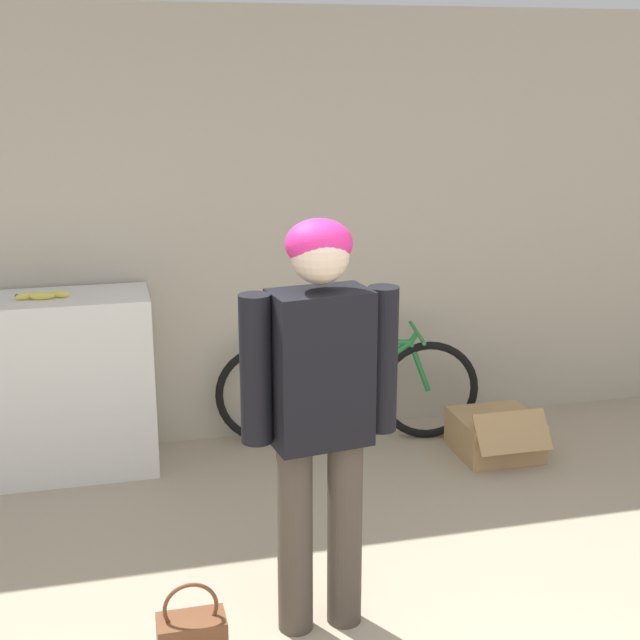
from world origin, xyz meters
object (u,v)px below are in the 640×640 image
at_px(banana, 41,295).
at_px(cardboard_box, 495,434).
at_px(bicycle, 348,389).
at_px(person, 320,395).
at_px(handbag, 192,637).

distance_m(banana, cardboard_box, 2.75).
relative_size(bicycle, banana, 5.41).
height_order(person, bicycle, person).
height_order(banana, handbag, banana).
relative_size(person, banana, 5.70).
bearing_deg(handbag, bicycle, 58.74).
xyz_separation_m(person, handbag, (-0.54, -0.12, -0.91)).
xyz_separation_m(bicycle, banana, (-1.75, -0.07, 0.72)).
distance_m(bicycle, banana, 1.90).
bearing_deg(banana, bicycle, 2.32).
height_order(person, handbag, person).
distance_m(person, cardboard_box, 2.21).
relative_size(person, cardboard_box, 3.18).
xyz_separation_m(bicycle, handbag, (-1.18, -1.94, -0.23)).
relative_size(bicycle, handbag, 4.70).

